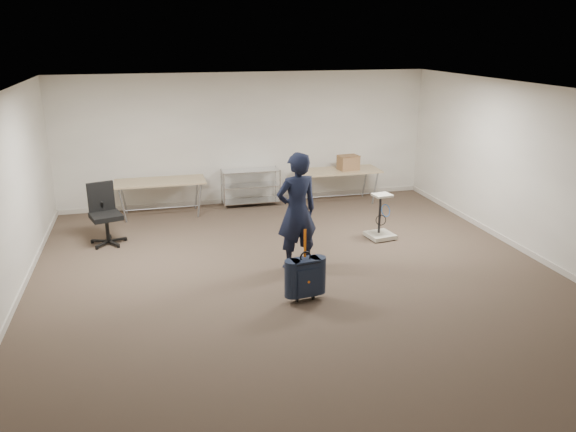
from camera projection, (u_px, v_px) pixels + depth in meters
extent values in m
plane|color=#403127|center=(303.00, 285.00, 8.33)|extent=(9.00, 9.00, 0.00)
plane|color=beige|center=(247.00, 139.00, 12.04)|extent=(8.00, 0.00, 8.00)
plane|color=beige|center=(486.00, 372.00, 3.75)|extent=(8.00, 0.00, 8.00)
plane|color=beige|center=(548.00, 177.00, 8.83)|extent=(0.00, 9.00, 9.00)
plane|color=silver|center=(305.00, 93.00, 7.46)|extent=(8.00, 8.00, 0.00)
cube|color=beige|center=(249.00, 199.00, 12.45)|extent=(8.00, 0.02, 0.10)
cube|color=beige|center=(12.00, 313.00, 7.38)|extent=(0.02, 9.00, 0.10)
cube|color=beige|center=(536.00, 257.00, 9.24)|extent=(0.02, 9.00, 0.10)
cube|color=tan|center=(160.00, 182.00, 11.31)|extent=(1.80, 0.75, 0.03)
cylinder|color=gray|center=(162.00, 208.00, 11.48)|extent=(1.50, 0.02, 0.02)
cylinder|color=gray|center=(123.00, 206.00, 10.97)|extent=(0.13, 0.04, 0.69)
cylinder|color=gray|center=(200.00, 200.00, 11.32)|extent=(0.13, 0.04, 0.69)
cylinder|color=gray|center=(123.00, 197.00, 11.52)|extent=(0.13, 0.04, 0.69)
cylinder|color=gray|center=(197.00, 193.00, 11.87)|extent=(0.13, 0.04, 0.69)
cube|color=tan|center=(338.00, 171.00, 12.19)|extent=(1.80, 0.75, 0.03)
cylinder|color=gray|center=(338.00, 196.00, 12.37)|extent=(1.50, 0.02, 0.02)
cylinder|color=gray|center=(309.00, 193.00, 11.85)|extent=(0.13, 0.04, 0.69)
cylinder|color=gray|center=(375.00, 188.00, 12.20)|extent=(0.13, 0.04, 0.69)
cylinder|color=gray|center=(301.00, 186.00, 12.41)|extent=(0.13, 0.04, 0.69)
cylinder|color=gray|center=(365.00, 182.00, 12.76)|extent=(0.13, 0.04, 0.69)
cylinder|color=silver|center=(224.00, 192.00, 11.73)|extent=(0.02, 0.02, 0.80)
cylinder|color=silver|center=(280.00, 188.00, 12.01)|extent=(0.02, 0.02, 0.80)
cylinder|color=silver|center=(221.00, 186.00, 12.14)|extent=(0.02, 0.02, 0.80)
cylinder|color=silver|center=(275.00, 183.00, 12.42)|extent=(0.02, 0.02, 0.80)
cube|color=silver|center=(251.00, 201.00, 12.17)|extent=(1.20, 0.45, 0.02)
cube|color=silver|center=(251.00, 185.00, 12.06)|extent=(1.20, 0.45, 0.02)
cube|color=silver|center=(250.00, 170.00, 11.96)|extent=(1.20, 0.45, 0.01)
imported|color=black|center=(297.00, 211.00, 8.68)|extent=(0.75, 0.57, 1.87)
cube|color=black|center=(305.00, 277.00, 7.72)|extent=(0.41, 0.27, 0.53)
cube|color=black|center=(304.00, 294.00, 7.83)|extent=(0.36, 0.20, 0.03)
cylinder|color=black|center=(297.00, 300.00, 7.78)|extent=(0.03, 0.07, 0.07)
cylinder|color=black|center=(313.00, 297.00, 7.87)|extent=(0.03, 0.07, 0.07)
torus|color=black|center=(305.00, 257.00, 7.63)|extent=(0.17, 0.05, 0.17)
cube|color=orange|center=(305.00, 243.00, 7.59)|extent=(0.04, 0.01, 0.40)
cylinder|color=black|center=(109.00, 241.00, 9.95)|extent=(0.65, 0.65, 0.10)
cylinder|color=black|center=(107.00, 229.00, 9.88)|extent=(0.07, 0.07, 0.43)
cube|color=black|center=(106.00, 216.00, 9.80)|extent=(0.62, 0.62, 0.09)
cube|color=black|center=(101.00, 196.00, 9.90)|extent=(0.46, 0.19, 0.52)
cube|color=silver|center=(380.00, 235.00, 10.22)|extent=(0.51, 0.51, 0.07)
cylinder|color=black|center=(374.00, 241.00, 10.02)|extent=(0.05, 0.05, 0.04)
cylinder|color=black|center=(380.00, 214.00, 10.14)|extent=(0.05, 0.05, 0.72)
cube|color=silver|center=(382.00, 195.00, 9.98)|extent=(0.35, 0.32, 0.04)
torus|color=blue|center=(385.00, 211.00, 10.01)|extent=(0.24, 0.13, 0.22)
cube|color=olive|center=(348.00, 163.00, 12.18)|extent=(0.45, 0.36, 0.31)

